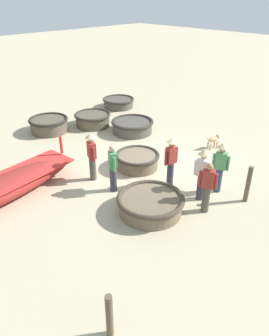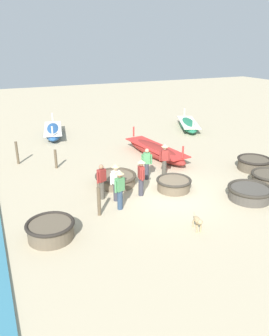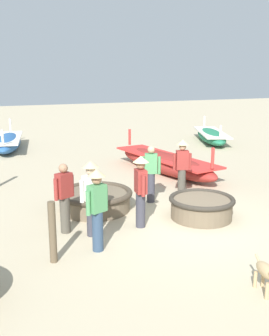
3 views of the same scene
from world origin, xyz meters
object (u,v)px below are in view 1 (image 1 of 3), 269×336
(long_boat_blue_hull, at_px, (0,189))
(mooring_post_shoreline, at_px, (109,316))
(fisherman_standing_right, at_px, (92,154))
(coracle_far_right, at_px, (118,102))
(coracle_beside_post, at_px, (93,119))
(fisherman_standing_left, at_px, (171,159))
(fisherman_crouching, at_px, (202,172))
(mooring_post_inland, at_px, (248,184))
(coracle_tilted, at_px, (150,203))
(dog, at_px, (214,140))
(coracle_center, at_px, (137,160))
(coracle_upturned, at_px, (132,126))
(fisherman_hauling, at_px, (207,186))
(fisherman_with_hat, at_px, (220,164))
(fisherman_by_coracle, at_px, (113,167))
(coracle_nearest, at_px, (49,124))

(long_boat_blue_hull, relative_size, mooring_post_shoreline, 5.31)
(long_boat_blue_hull, height_order, fisherman_standing_right, fisherman_standing_right)
(coracle_far_right, bearing_deg, long_boat_blue_hull, 115.81)
(coracle_beside_post, distance_m, fisherman_standing_left, 6.18)
(fisherman_crouching, height_order, mooring_post_inland, fisherman_crouching)
(coracle_tilted, height_order, dog, dog)
(dog, relative_size, mooring_post_inland, 0.57)
(coracle_center, height_order, coracle_upturned, coracle_upturned)
(coracle_center, distance_m, fisherman_hauling, 3.34)
(fisherman_hauling, bearing_deg, fisherman_with_hat, -73.78)
(coracle_upturned, bearing_deg, fisherman_standing_right, 117.91)
(fisherman_standing_right, relative_size, dog, 2.47)
(mooring_post_inland, bearing_deg, fisherman_with_hat, 7.71)
(fisherman_by_coracle, bearing_deg, coracle_center, -71.15)
(coracle_nearest, bearing_deg, dog, -148.56)
(fisherman_hauling, xyz_separation_m, mooring_post_shoreline, (-1.02, 4.50, -0.32))
(coracle_upturned, bearing_deg, coracle_beside_post, 21.91)
(coracle_far_right, relative_size, dog, 2.52)
(coracle_nearest, bearing_deg, coracle_center, -175.03)
(coracle_nearest, distance_m, fisherman_hauling, 8.44)
(fisherman_with_hat, xyz_separation_m, fisherman_crouching, (0.13, 0.77, 0.00))
(fisherman_by_coracle, xyz_separation_m, mooring_post_shoreline, (-3.72, 3.36, -0.32))
(coracle_far_right, height_order, mooring_post_shoreline, mooring_post_shoreline)
(coracle_tilted, distance_m, mooring_post_shoreline, 3.96)
(coracle_far_right, height_order, fisherman_standing_right, fisherman_standing_right)
(coracle_far_right, relative_size, fisherman_by_coracle, 1.08)
(coracle_far_right, relative_size, fisherman_crouching, 1.02)
(coracle_nearest, distance_m, fisherman_standing_left, 6.81)
(long_boat_blue_hull, distance_m, fisherman_standing_left, 5.32)
(coracle_upturned, xyz_separation_m, fisherman_with_hat, (-5.39, 1.48, 0.65))
(coracle_beside_post, height_order, fisherman_hauling, fisherman_hauling)
(fisherman_hauling, height_order, mooring_post_shoreline, fisherman_hauling)
(coracle_tilted, bearing_deg, coracle_beside_post, -25.04)
(fisherman_with_hat, relative_size, fisherman_hauling, 1.06)
(coracle_far_right, bearing_deg, mooring_post_inland, 160.64)
(dog, bearing_deg, fisherman_standing_right, 73.74)
(fisherman_hauling, bearing_deg, coracle_far_right, -27.59)
(fisherman_by_coracle, bearing_deg, coracle_upturned, -51.42)
(coracle_beside_post, height_order, dog, coracle_beside_post)
(long_boat_blue_hull, bearing_deg, coracle_beside_post, -63.30)
(coracle_beside_post, relative_size, long_boat_blue_hull, 0.31)
(fisherman_standing_left, xyz_separation_m, fisherman_standing_right, (2.05, 1.57, 0.00))
(long_boat_blue_hull, distance_m, fisherman_hauling, 6.14)
(fisherman_standing_right, height_order, fisherman_by_coracle, fisherman_standing_right)
(fisherman_crouching, distance_m, dog, 3.89)
(long_boat_blue_hull, xyz_separation_m, mooring_post_shoreline, (-5.70, 0.57, 0.14))
(coracle_beside_post, bearing_deg, coracle_far_right, -66.15)
(fisherman_standing_right, bearing_deg, fisherman_hauling, -162.41)
(coracle_center, xyz_separation_m, mooring_post_inland, (-3.84, -0.81, 0.30))
(fisherman_with_hat, distance_m, dog, 3.31)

